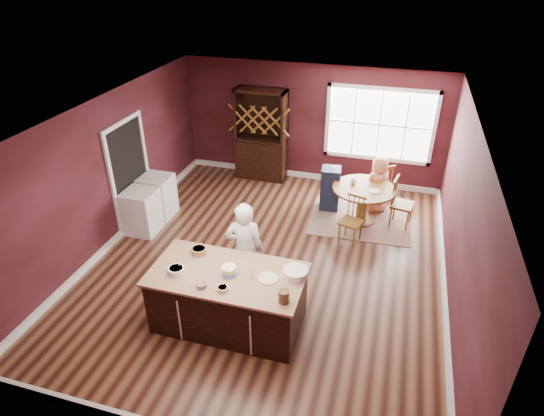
# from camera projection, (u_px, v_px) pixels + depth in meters

# --- Properties ---
(room_shell) EXTENTS (7.00, 7.00, 7.00)m
(room_shell) POSITION_uv_depth(u_px,v_px,m) (268.00, 195.00, 7.42)
(room_shell) COLOR brown
(room_shell) RESTS_ON ground
(window) EXTENTS (2.36, 0.10, 1.66)m
(window) POSITION_uv_depth(u_px,v_px,m) (380.00, 125.00, 9.87)
(window) COLOR white
(window) RESTS_ON room_shell
(doorway) EXTENTS (0.08, 1.26, 2.13)m
(doorway) POSITION_uv_depth(u_px,v_px,m) (130.00, 175.00, 8.80)
(doorway) COLOR white
(doorway) RESTS_ON room_shell
(kitchen_island) EXTENTS (2.18, 1.14, 0.92)m
(kitchen_island) POSITION_uv_depth(u_px,v_px,m) (229.00, 299.00, 6.58)
(kitchen_island) COLOR black
(kitchen_island) RESTS_ON ground
(dining_table) EXTENTS (1.23, 1.23, 0.75)m
(dining_table) POSITION_uv_depth(u_px,v_px,m) (363.00, 197.00, 9.04)
(dining_table) COLOR brown
(dining_table) RESTS_ON ground
(baker) EXTENTS (0.67, 0.51, 1.64)m
(baker) POSITION_uv_depth(u_px,v_px,m) (245.00, 250.00, 7.00)
(baker) COLOR silver
(baker) RESTS_ON ground
(layer_cake) EXTENTS (0.29, 0.29, 0.12)m
(layer_cake) POSITION_uv_depth(u_px,v_px,m) (229.00, 270.00, 6.30)
(layer_cake) COLOR white
(layer_cake) RESTS_ON kitchen_island
(bowl_blue) EXTENTS (0.23, 0.23, 0.09)m
(bowl_blue) POSITION_uv_depth(u_px,v_px,m) (176.00, 270.00, 6.33)
(bowl_blue) COLOR white
(bowl_blue) RESTS_ON kitchen_island
(bowl_yellow) EXTENTS (0.23, 0.23, 0.09)m
(bowl_yellow) POSITION_uv_depth(u_px,v_px,m) (199.00, 251.00, 6.74)
(bowl_yellow) COLOR olive
(bowl_yellow) RESTS_ON kitchen_island
(bowl_pink) EXTENTS (0.15, 0.15, 0.06)m
(bowl_pink) POSITION_uv_depth(u_px,v_px,m) (201.00, 285.00, 6.07)
(bowl_pink) COLOR white
(bowl_pink) RESTS_ON kitchen_island
(bowl_olive) EXTENTS (0.15, 0.15, 0.06)m
(bowl_olive) POSITION_uv_depth(u_px,v_px,m) (223.00, 289.00, 6.02)
(bowl_olive) COLOR beige
(bowl_olive) RESTS_ON kitchen_island
(drinking_glass) EXTENTS (0.08, 0.08, 0.16)m
(drinking_glass) POSITION_uv_depth(u_px,v_px,m) (252.00, 273.00, 6.22)
(drinking_glass) COLOR silver
(drinking_glass) RESTS_ON kitchen_island
(dinner_plate) EXTENTS (0.29, 0.29, 0.02)m
(dinner_plate) POSITION_uv_depth(u_px,v_px,m) (268.00, 278.00, 6.23)
(dinner_plate) COLOR beige
(dinner_plate) RESTS_ON kitchen_island
(white_tub) EXTENTS (0.35, 0.35, 0.12)m
(white_tub) POSITION_uv_depth(u_px,v_px,m) (296.00, 273.00, 6.25)
(white_tub) COLOR white
(white_tub) RESTS_ON kitchen_island
(stoneware_crock) EXTENTS (0.15, 0.15, 0.18)m
(stoneware_crock) POSITION_uv_depth(u_px,v_px,m) (284.00, 296.00, 5.80)
(stoneware_crock) COLOR brown
(stoneware_crock) RESTS_ON kitchen_island
(rug) EXTENTS (2.08, 1.64, 0.01)m
(rug) POSITION_uv_depth(u_px,v_px,m) (360.00, 220.00, 9.30)
(rug) COLOR brown
(rug) RESTS_ON ground
(chair_east) EXTENTS (0.48, 0.50, 1.02)m
(chair_east) POSITION_uv_depth(u_px,v_px,m) (403.00, 203.00, 8.90)
(chair_east) COLOR brown
(chair_east) RESTS_ON ground
(chair_south) EXTENTS (0.49, 0.47, 0.94)m
(chair_south) POSITION_uv_depth(u_px,v_px,m) (351.00, 220.00, 8.42)
(chair_south) COLOR #936138
(chair_south) RESTS_ON ground
(chair_north) EXTENTS (0.57, 0.56, 0.98)m
(chair_north) POSITION_uv_depth(u_px,v_px,m) (380.00, 184.00, 9.64)
(chair_north) COLOR brown
(chair_north) RESTS_ON ground
(seated_woman) EXTENTS (0.71, 0.66, 1.22)m
(seated_woman) POSITION_uv_depth(u_px,v_px,m) (378.00, 184.00, 9.36)
(seated_woman) COLOR #F1926C
(seated_woman) RESTS_ON ground
(high_chair) EXTENTS (0.43, 0.43, 0.97)m
(high_chair) POSITION_uv_depth(u_px,v_px,m) (330.00, 188.00, 9.50)
(high_chair) COLOR #161F3B
(high_chair) RESTS_ON ground
(toddler) EXTENTS (0.18, 0.14, 0.26)m
(toddler) POSITION_uv_depth(u_px,v_px,m) (330.00, 173.00, 9.37)
(toddler) COLOR #8CA5BF
(toddler) RESTS_ON high_chair
(table_plate) EXTENTS (0.22, 0.22, 0.02)m
(table_plate) POSITION_uv_depth(u_px,v_px,m) (375.00, 191.00, 8.79)
(table_plate) COLOR beige
(table_plate) RESTS_ON dining_table
(table_cup) EXTENTS (0.14, 0.14, 0.09)m
(table_cup) POSITION_uv_depth(u_px,v_px,m) (353.00, 182.00, 9.06)
(table_cup) COLOR beige
(table_cup) RESTS_ON dining_table
(hutch) EXTENTS (1.17, 0.49, 2.14)m
(hutch) POSITION_uv_depth(u_px,v_px,m) (261.00, 135.00, 10.51)
(hutch) COLOR black
(hutch) RESTS_ON ground
(washer) EXTENTS (0.60, 0.58, 0.87)m
(washer) POSITION_uv_depth(u_px,v_px,m) (141.00, 212.00, 8.75)
(washer) COLOR white
(washer) RESTS_ON ground
(dryer) EXTENTS (0.60, 0.58, 0.88)m
(dryer) POSITION_uv_depth(u_px,v_px,m) (158.00, 196.00, 9.28)
(dryer) COLOR white
(dryer) RESTS_ON ground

